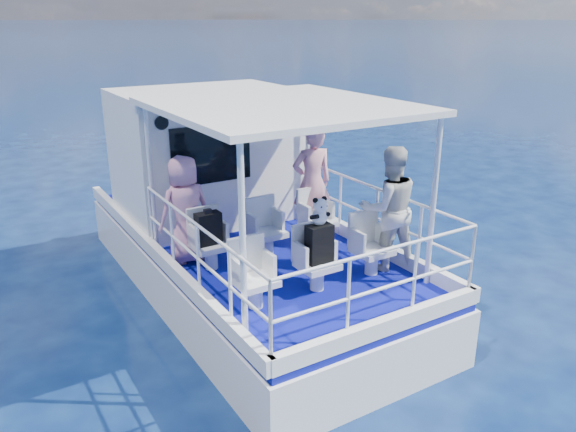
% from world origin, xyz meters
% --- Properties ---
extents(ground, '(2000.00, 2000.00, 0.00)m').
position_xyz_m(ground, '(0.00, 0.00, 0.00)').
color(ground, '#08163B').
rests_on(ground, ground).
extents(hull, '(3.00, 7.00, 1.60)m').
position_xyz_m(hull, '(0.00, 1.00, 0.00)').
color(hull, white).
rests_on(hull, ground).
extents(deck, '(2.90, 6.90, 0.10)m').
position_xyz_m(deck, '(0.00, 1.00, 0.85)').
color(deck, '#090C7C').
rests_on(deck, hull).
extents(cabin, '(2.85, 2.00, 2.20)m').
position_xyz_m(cabin, '(0.00, 2.30, 2.00)').
color(cabin, white).
rests_on(cabin, deck).
extents(canopy, '(3.00, 3.20, 0.08)m').
position_xyz_m(canopy, '(0.00, -0.20, 3.14)').
color(canopy, white).
rests_on(canopy, cabin).
extents(canopy_posts, '(2.77, 2.97, 2.20)m').
position_xyz_m(canopy_posts, '(0.00, -0.25, 2.00)').
color(canopy_posts, white).
rests_on(canopy_posts, deck).
extents(railings, '(2.84, 3.59, 1.00)m').
position_xyz_m(railings, '(0.00, -0.58, 1.40)').
color(railings, white).
rests_on(railings, deck).
extents(seat_port_fwd, '(0.48, 0.46, 0.38)m').
position_xyz_m(seat_port_fwd, '(-0.90, 0.20, 1.09)').
color(seat_port_fwd, silver).
rests_on(seat_port_fwd, deck).
extents(seat_center_fwd, '(0.48, 0.46, 0.38)m').
position_xyz_m(seat_center_fwd, '(0.00, 0.20, 1.09)').
color(seat_center_fwd, silver).
rests_on(seat_center_fwd, deck).
extents(seat_stbd_fwd, '(0.48, 0.46, 0.38)m').
position_xyz_m(seat_stbd_fwd, '(0.90, 0.20, 1.09)').
color(seat_stbd_fwd, silver).
rests_on(seat_stbd_fwd, deck).
extents(seat_port_aft, '(0.48, 0.46, 0.38)m').
position_xyz_m(seat_port_aft, '(-0.90, -1.10, 1.09)').
color(seat_port_aft, silver).
rests_on(seat_port_aft, deck).
extents(seat_center_aft, '(0.48, 0.46, 0.38)m').
position_xyz_m(seat_center_aft, '(0.00, -1.10, 1.09)').
color(seat_center_aft, silver).
rests_on(seat_center_aft, deck).
extents(seat_stbd_aft, '(0.48, 0.46, 0.38)m').
position_xyz_m(seat_stbd_aft, '(0.90, -1.10, 1.09)').
color(seat_stbd_aft, silver).
rests_on(seat_stbd_aft, deck).
extents(passenger_port_fwd, '(0.62, 0.47, 1.55)m').
position_xyz_m(passenger_port_fwd, '(-1.08, 0.62, 1.68)').
color(passenger_port_fwd, pink).
rests_on(passenger_port_fwd, deck).
extents(passenger_stbd_fwd, '(0.72, 0.54, 1.79)m').
position_xyz_m(passenger_stbd_fwd, '(0.98, 0.50, 1.79)').
color(passenger_stbd_fwd, pink).
rests_on(passenger_stbd_fwd, deck).
extents(passenger_stbd_aft, '(1.01, 0.89, 1.73)m').
position_xyz_m(passenger_stbd_aft, '(1.22, -1.02, 1.77)').
color(passenger_stbd_aft, silver).
rests_on(passenger_stbd_aft, deck).
extents(backpack_port, '(0.34, 0.19, 0.45)m').
position_xyz_m(backpack_port, '(-0.92, 0.19, 1.50)').
color(backpack_port, black).
rests_on(backpack_port, seat_port_fwd).
extents(backpack_center, '(0.33, 0.19, 0.50)m').
position_xyz_m(backpack_center, '(0.02, -1.11, 1.53)').
color(backpack_center, black).
rests_on(backpack_center, seat_center_aft).
extents(compact_camera, '(0.10, 0.06, 0.06)m').
position_xyz_m(compact_camera, '(-0.93, 0.17, 1.76)').
color(compact_camera, black).
rests_on(compact_camera, backpack_port).
extents(panda, '(0.23, 0.19, 0.36)m').
position_xyz_m(panda, '(0.03, -1.08, 1.96)').
color(panda, white).
rests_on(panda, backpack_center).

